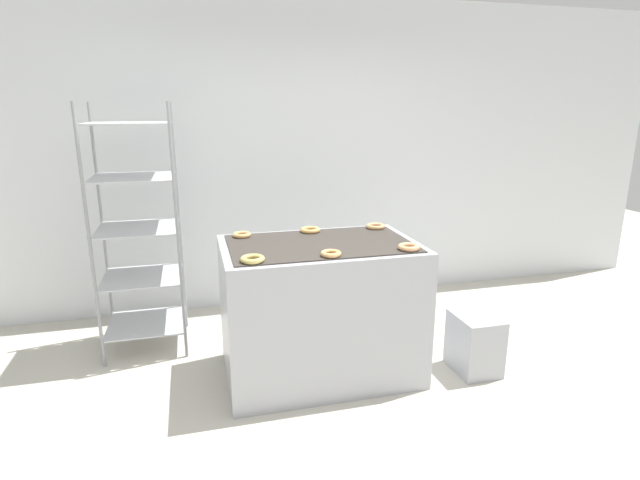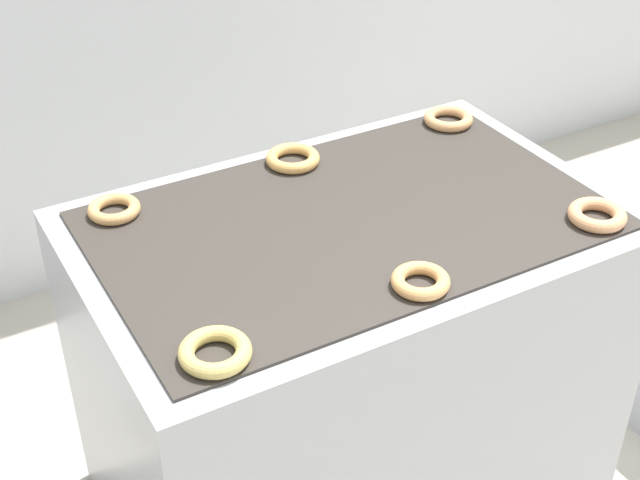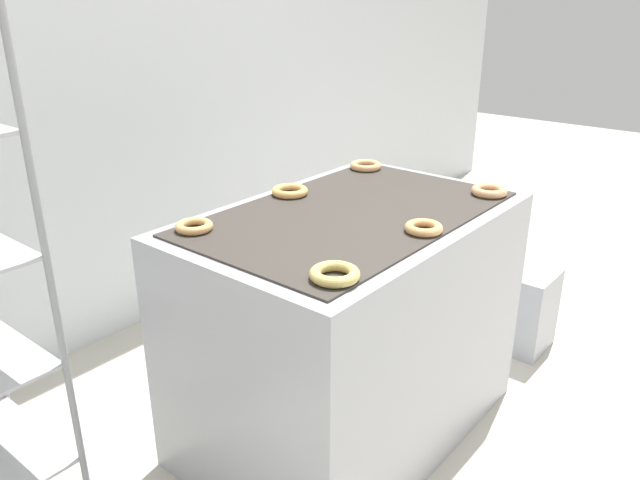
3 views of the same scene
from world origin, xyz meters
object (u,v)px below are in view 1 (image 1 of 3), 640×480
(baking_rack_cart, at_px, (138,229))
(donut_near_right, at_px, (409,247))
(fryer_machine, at_px, (320,309))
(donut_near_left, at_px, (253,259))
(donut_far_left, at_px, (242,235))
(donut_far_center, at_px, (310,230))
(glaze_bin, at_px, (475,343))
(donut_near_center, at_px, (331,254))
(donut_far_right, at_px, (376,226))

(baking_rack_cart, relative_size, donut_near_right, 13.41)
(fryer_machine, height_order, donut_near_left, donut_near_left)
(donut_far_left, relative_size, donut_far_center, 0.89)
(baking_rack_cart, bearing_deg, glaze_bin, -23.70)
(baking_rack_cart, relative_size, donut_near_center, 14.60)
(donut_far_right, bearing_deg, glaze_bin, -44.79)
(donut_near_left, xyz_separation_m, donut_far_right, (1.00, 0.61, -0.00))
(donut_near_right, distance_m, donut_far_right, 0.60)
(baking_rack_cart, bearing_deg, donut_far_right, -14.50)
(donut_near_center, xyz_separation_m, donut_far_center, (0.02, 0.62, 0.00))
(fryer_machine, relative_size, glaze_bin, 3.14)
(baking_rack_cart, height_order, donut_near_center, baking_rack_cart)
(donut_far_left, distance_m, donut_far_right, 1.00)
(donut_far_center, height_order, donut_far_right, same)
(baking_rack_cart, height_order, glaze_bin, baking_rack_cart)
(donut_near_center, bearing_deg, fryer_machine, 87.76)
(fryer_machine, distance_m, glaze_bin, 1.14)
(fryer_machine, relative_size, donut_near_right, 9.40)
(baking_rack_cart, distance_m, donut_near_left, 1.28)
(baking_rack_cart, bearing_deg, donut_near_center, -41.23)
(fryer_machine, xyz_separation_m, glaze_bin, (1.08, -0.26, -0.27))
(donut_near_center, height_order, donut_near_right, donut_near_right)
(fryer_machine, bearing_deg, donut_far_center, 88.66)
(fryer_machine, relative_size, donut_far_center, 9.11)
(donut_near_center, distance_m, donut_far_right, 0.80)
(donut_near_left, bearing_deg, donut_far_right, 31.20)
(donut_far_center, bearing_deg, fryer_machine, -91.34)
(baking_rack_cart, bearing_deg, donut_near_left, -55.36)
(glaze_bin, relative_size, donut_far_center, 2.90)
(glaze_bin, height_order, donut_near_right, donut_near_right)
(baking_rack_cart, height_order, donut_far_center, baking_rack_cart)
(donut_far_left, relative_size, donut_far_right, 0.91)
(baking_rack_cart, xyz_separation_m, glaze_bin, (2.30, -1.01, -0.75))
(baking_rack_cart, relative_size, donut_far_right, 13.30)
(baking_rack_cart, distance_m, donut_far_left, 0.86)
(fryer_machine, relative_size, baking_rack_cart, 0.70)
(fryer_machine, xyz_separation_m, donut_near_center, (-0.01, -0.31, 0.50))
(donut_near_right, bearing_deg, donut_far_left, 149.02)
(donut_near_center, distance_m, donut_far_center, 0.62)
(glaze_bin, xyz_separation_m, donut_far_center, (-1.07, 0.57, 0.77))
(donut_far_left, xyz_separation_m, donut_far_center, (0.50, 0.01, 0.00))
(donut_near_left, height_order, donut_far_right, donut_near_left)
(glaze_bin, xyz_separation_m, donut_far_left, (-1.57, 0.56, 0.76))
(glaze_bin, relative_size, donut_near_right, 2.99)
(donut_near_center, distance_m, donut_far_left, 0.78)
(donut_far_left, bearing_deg, donut_near_right, -30.98)
(donut_near_center, xyz_separation_m, donut_far_left, (-0.48, 0.61, -0.00))
(glaze_bin, xyz_separation_m, donut_near_center, (-1.09, -0.05, 0.76))
(baking_rack_cart, xyz_separation_m, donut_far_right, (1.73, -0.45, 0.02))
(fryer_machine, height_order, donut_far_right, donut_far_right)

